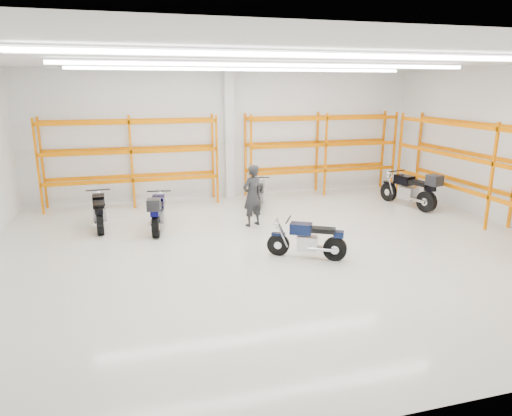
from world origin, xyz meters
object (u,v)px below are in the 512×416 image
object	(u,v)px
motorcycle_back_b	(157,213)
motorcycle_back_d	(412,190)
standing_man	(252,196)
structural_column	(229,135)
motorcycle_back_c	(259,195)
motorcycle_main	(310,241)
motorcycle_back_a	(99,212)

from	to	relation	value
motorcycle_back_b	motorcycle_back_d	bearing A→B (deg)	2.41
standing_man	structural_column	size ratio (longest dim) A/B	0.40
motorcycle_back_c	structural_column	xyz separation A→B (m)	(-0.53, 1.94, 1.80)
motorcycle_main	motorcycle_back_b	bearing A→B (deg)	137.25
motorcycle_back_a	standing_man	world-z (taller)	standing_man
motorcycle_back_d	standing_man	bearing A→B (deg)	-174.69
structural_column	motorcycle_back_a	bearing A→B (deg)	-147.86
motorcycle_main	motorcycle_back_a	world-z (taller)	motorcycle_back_a
motorcycle_back_d	standing_man	world-z (taller)	standing_man
standing_man	motorcycle_back_a	bearing A→B (deg)	-37.48
motorcycle_back_b	standing_man	world-z (taller)	standing_man
structural_column	standing_man	bearing A→B (deg)	-92.24
motorcycle_main	standing_man	xyz separation A→B (m)	(-0.62, 2.88, 0.46)
motorcycle_back_c	motorcycle_back_d	xyz separation A→B (m)	(4.94, -1.21, 0.14)
motorcycle_back_b	structural_column	distance (m)	4.81
motorcycle_back_b	motorcycle_back_c	size ratio (longest dim) A/B	1.14
motorcycle_main	motorcycle_back_c	world-z (taller)	motorcycle_back_c
motorcycle_back_c	structural_column	bearing A→B (deg)	105.40
motorcycle_main	motorcycle_back_b	size ratio (longest dim) A/B	0.79
motorcycle_back_b	motorcycle_back_c	xyz separation A→B (m)	(3.35, 1.56, -0.07)
motorcycle_back_a	structural_column	xyz separation A→B (m)	(4.38, 2.76, 1.78)
motorcycle_back_b	structural_column	bearing A→B (deg)	51.12
motorcycle_back_a	motorcycle_back_b	size ratio (longest dim) A/B	0.96
motorcycle_back_c	structural_column	distance (m)	2.69
motorcycle_main	motorcycle_back_b	world-z (taller)	motorcycle_back_b
motorcycle_back_a	motorcycle_main	bearing A→B (deg)	-37.93
motorcycle_back_a	structural_column	distance (m)	5.48
standing_man	structural_column	world-z (taller)	structural_column
motorcycle_main	motorcycle_back_d	world-z (taller)	motorcycle_back_d
motorcycle_main	motorcycle_back_c	xyz separation A→B (m)	(0.05, 4.61, 0.02)
motorcycle_back_a	motorcycle_back_c	size ratio (longest dim) A/B	1.09
motorcycle_back_c	motorcycle_back_d	bearing A→B (deg)	-13.78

